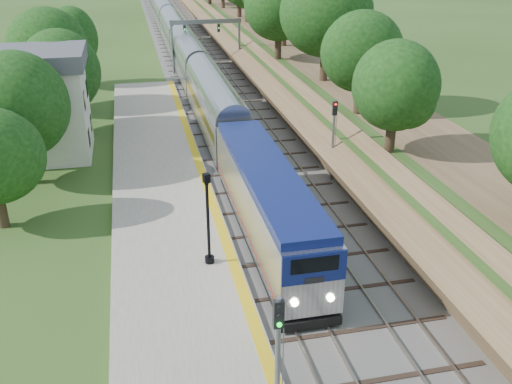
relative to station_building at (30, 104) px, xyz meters
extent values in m
cube|color=#4C4944|center=(16.00, 30.00, -4.03)|extent=(9.50, 170.00, 0.12)
cube|color=gray|center=(13.28, 30.00, -3.89)|extent=(0.08, 170.00, 0.16)
cube|color=gray|center=(14.72, 30.00, -3.89)|extent=(0.08, 170.00, 0.16)
cube|color=gray|center=(17.28, 30.00, -3.89)|extent=(0.08, 170.00, 0.16)
cube|color=gray|center=(18.72, 30.00, -3.89)|extent=(0.08, 170.00, 0.16)
cube|color=gray|center=(8.80, -14.00, -3.90)|extent=(6.40, 68.00, 0.38)
cube|color=gold|center=(11.65, -14.00, -3.70)|extent=(0.55, 68.00, 0.01)
cube|color=brown|center=(25.50, 30.00, -2.59)|extent=(9.00, 170.00, 3.00)
cube|color=brown|center=(21.60, 30.00, -2.79)|extent=(4.47, 170.00, 4.54)
cylinder|color=#332316|center=(24.00, -20.00, 0.22)|extent=(0.60, 0.60, 2.62)
sphere|color=#0E330E|center=(24.00, -20.00, 3.79)|extent=(5.70, 5.70, 5.70)
cylinder|color=#332316|center=(24.00, 30.00, 0.22)|extent=(0.60, 0.60, 2.62)
cube|color=white|center=(0.00, 0.00, -0.69)|extent=(8.00, 6.00, 6.80)
cube|color=#4F5157|center=(0.00, 0.00, 3.31)|extent=(8.60, 6.60, 1.20)
cube|color=black|center=(4.01, -1.80, -2.29)|extent=(0.05, 1.10, 1.30)
cube|color=black|center=(4.01, 1.80, -2.29)|extent=(0.05, 1.10, 1.30)
cube|color=black|center=(4.01, -1.80, 0.51)|extent=(0.05, 1.10, 1.30)
cube|color=black|center=(4.01, 1.80, 0.51)|extent=(0.05, 1.10, 1.30)
cylinder|color=slate|center=(12.50, 25.00, -0.99)|extent=(0.24, 0.24, 6.20)
cylinder|color=slate|center=(20.50, 25.00, -0.99)|extent=(0.24, 0.24, 6.20)
cube|color=slate|center=(16.50, 25.00, 1.86)|extent=(8.40, 0.25, 0.50)
cube|color=black|center=(14.00, 24.85, 1.11)|extent=(0.30, 0.20, 0.90)
cube|color=black|center=(18.00, 24.85, 1.11)|extent=(0.30, 0.20, 0.90)
cylinder|color=#332316|center=(2.00, -4.00, -2.86)|extent=(0.60, 0.60, 2.45)
sphere|color=#0E330E|center=(2.00, -4.00, 0.46)|extent=(5.32, 5.32, 5.32)
cylinder|color=#332316|center=(2.00, 12.00, -2.86)|extent=(0.60, 0.60, 2.45)
sphere|color=#0E330E|center=(2.00, 12.00, 0.46)|extent=(5.32, 5.32, 5.32)
cube|color=black|center=(14.00, -16.28, -3.53)|extent=(2.55, 15.97, 0.55)
cube|color=#B7BAC1|center=(14.00, -16.28, -1.68)|extent=(2.77, 16.63, 3.14)
cube|color=navy|center=(14.00, -16.28, 0.09)|extent=(2.66, 15.97, 0.41)
cube|color=navy|center=(14.00, -24.63, -0.81)|extent=(2.74, 0.10, 1.39)
cube|color=black|center=(14.00, -24.67, -0.62)|extent=(2.03, 0.06, 0.69)
cube|color=#9A200E|center=(14.00, -16.28, -2.75)|extent=(2.79, 16.30, 0.09)
cube|color=#B7BAC1|center=(14.00, 1.88, -2.01)|extent=(2.77, 18.48, 3.60)
cube|color=#B7BAC1|center=(14.00, 20.96, -2.01)|extent=(2.77, 18.48, 3.60)
cube|color=#B7BAC1|center=(14.00, 40.04, -2.01)|extent=(2.77, 18.48, 3.60)
cube|color=#B7BAC1|center=(14.00, 59.12, -2.01)|extent=(2.77, 18.48, 3.60)
cylinder|color=black|center=(10.49, -18.60, -3.55)|extent=(0.48, 0.48, 0.33)
cylinder|color=black|center=(10.49, -18.60, -1.41)|extent=(0.15, 0.15, 4.28)
cube|color=black|center=(10.49, -18.60, 0.95)|extent=(0.37, 0.37, 0.44)
cube|color=silver|center=(10.49, -18.60, 0.95)|extent=(0.27, 0.27, 0.33)
cylinder|color=slate|center=(11.10, -29.89, -0.94)|extent=(0.17, 0.17, 5.54)
cube|color=black|center=(11.10, -29.89, 1.26)|extent=(0.32, 0.21, 0.96)
cylinder|color=#0CE526|center=(11.10, -30.02, 1.26)|extent=(0.15, 0.06, 0.15)
cylinder|color=slate|center=(20.20, -9.37, -1.17)|extent=(0.16, 0.16, 5.61)
cube|color=black|center=(20.20, -9.37, 1.09)|extent=(0.31, 0.20, 0.90)
cylinder|color=#FF0C0C|center=(20.20, -9.49, 1.09)|extent=(0.14, 0.05, 0.14)
camera|label=1|loc=(7.45, -43.29, 11.67)|focal=40.00mm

